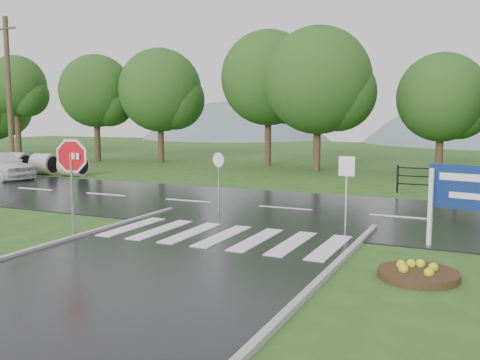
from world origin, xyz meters
The scene contains 13 objects.
ground centered at (0.00, 0.00, 0.00)m, with size 120.00×120.00×0.00m, color #2A521B.
main_road centered at (0.00, 10.00, 0.00)m, with size 90.00×8.00×0.04m, color black.
crosswalk centered at (0.00, 5.00, 0.06)m, with size 6.50×2.80×0.02m.
hills centered at (3.49, 65.00, -15.54)m, with size 102.00×48.00×48.00m.
treeline centered at (1.00, 24.00, 0.00)m, with size 83.20×5.20×10.00m.
culvert_pipes centered at (-16.36, 15.00, 0.60)m, with size 5.50×1.20×1.20m.
stop_sign centered at (-3.87, 3.47, 1.99)m, with size 1.27×0.23×2.88m.
estate_billboard centered at (6.34, 6.34, 1.46)m, with size 2.39×0.56×2.12m.
flower_bed centered at (5.30, 3.42, 0.12)m, with size 1.63×1.63×0.33m.
reg_sign_small centered at (2.73, 7.74, 1.52)m, with size 0.48×0.05×2.15m.
reg_sign_round centered at (-1.73, 8.16, 1.34)m, with size 0.48×0.16×2.10m.
car_white centered at (-16.65, 12.26, 0.00)m, with size 4.50×1.81×1.53m, color white.
utility_pole_west centered at (-19.42, 15.50, 4.62)m, with size 1.62×0.30×9.10m.
Camera 1 is at (6.44, -7.83, 3.34)m, focal length 40.00 mm.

